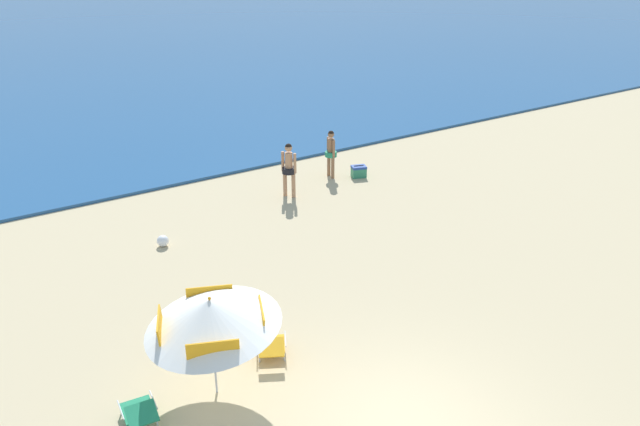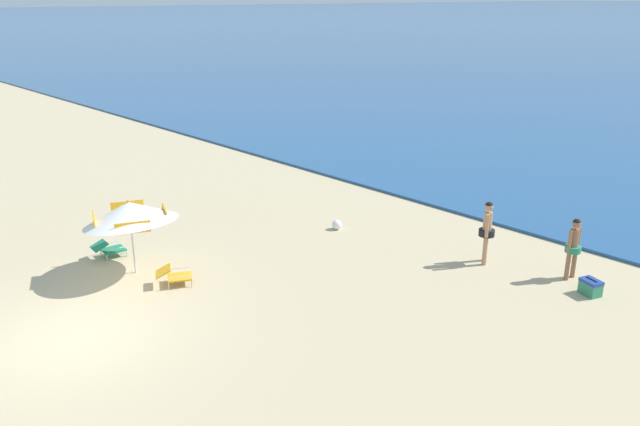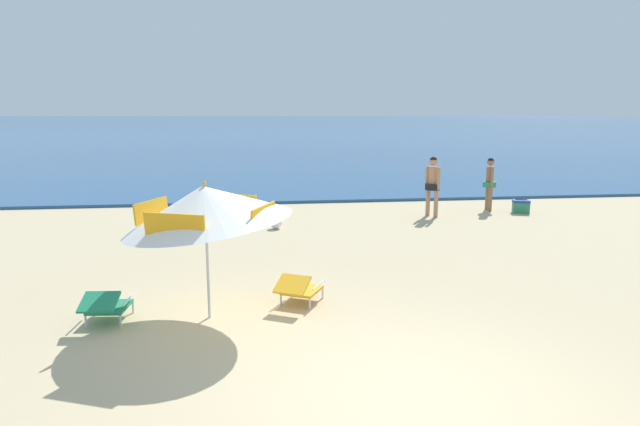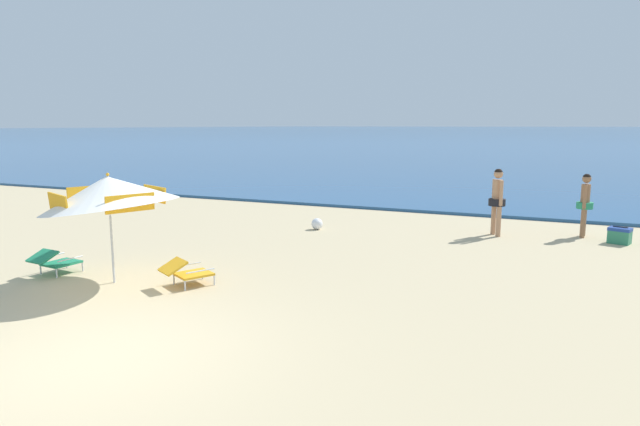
% 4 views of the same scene
% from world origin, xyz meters
% --- Properties ---
extents(ground_plane, '(800.00, 800.00, 0.00)m').
position_xyz_m(ground_plane, '(0.00, 0.00, 0.00)').
color(ground_plane, tan).
extents(ocean_water, '(800.00, 800.00, 0.10)m').
position_xyz_m(ocean_water, '(0.00, 412.83, 0.05)').
color(ocean_water, '#235184').
rests_on(ocean_water, ground).
extents(beach_umbrella_striped_main, '(2.66, 2.61, 2.14)m').
position_xyz_m(beach_umbrella_striped_main, '(-2.29, 2.60, 1.70)').
color(beach_umbrella_striped_main, silver).
rests_on(beach_umbrella_striped_main, ground).
extents(lounge_chair_under_umbrella, '(0.88, 1.02, 0.52)m').
position_xyz_m(lounge_chair_under_umbrella, '(-0.92, 2.97, 0.27)').
color(lounge_chair_under_umbrella, gold).
rests_on(lounge_chair_under_umbrella, ground).
extents(lounge_chair_beside_umbrella, '(0.63, 0.93, 0.51)m').
position_xyz_m(lounge_chair_beside_umbrella, '(-3.74, 2.55, 0.28)').
color(lounge_chair_beside_umbrella, '#1E7F56').
rests_on(lounge_chair_beside_umbrella, ground).
extents(person_standing_near_shore, '(0.43, 0.46, 1.76)m').
position_xyz_m(person_standing_near_shore, '(3.66, 9.99, 1.02)').
color(person_standing_near_shore, tan).
rests_on(person_standing_near_shore, ground).
extents(person_standing_beside, '(0.40, 0.49, 1.65)m').
position_xyz_m(person_standing_beside, '(5.76, 10.73, 0.95)').
color(person_standing_beside, '#8C6042').
rests_on(person_standing_beside, ground).
extents(cooler_box, '(0.58, 0.49, 0.43)m').
position_xyz_m(cooler_box, '(6.56, 10.20, 0.20)').
color(cooler_box, '#2D7F5B').
rests_on(cooler_box, ground).
extents(beach_ball, '(0.31, 0.31, 0.31)m').
position_xyz_m(beach_ball, '(-0.99, 8.83, 0.16)').
color(beach_ball, white).
rests_on(beach_ball, ground).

